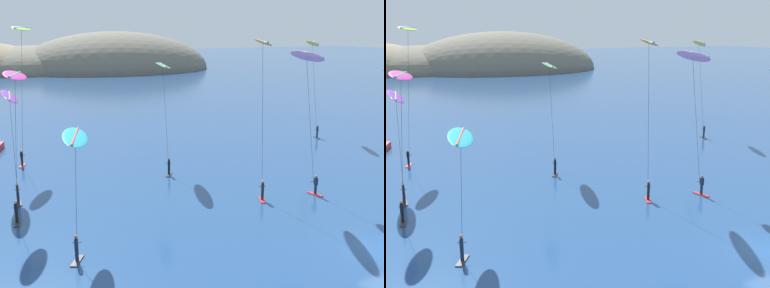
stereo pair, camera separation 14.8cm
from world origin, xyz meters
The scene contains 9 objects.
headland_island centered at (10.35, 149.96, 0.00)m, with size 119.93×61.59×26.27m.
kitesurfer_cyan centered at (-16.27, 10.99, 6.48)m, with size 3.40×6.50×7.31m.
kitesurfer_orange centered at (0.23, 13.62, 11.65)m, with size 4.43×6.36×12.82m.
kitesurfer_pink centered at (3.99, 12.43, 10.51)m, with size 2.41×5.82×11.85m.
kitesurfer_purple centered at (-17.89, 24.27, 7.54)m, with size 2.32×8.12×8.57m.
kitesurfer_lime centered at (-14.75, 34.15, 12.53)m, with size 3.75×6.34×13.89m.
kitesurfer_green centered at (-3.32, 24.75, 9.39)m, with size 3.63×7.65×10.37m.
kitesurfer_magenta centered at (-18.20, 19.24, 9.39)m, with size 3.11×6.65×10.58m.
kitesurfer_yellow centered at (21.17, 30.04, 10.80)m, with size 4.38×7.35×12.22m.
Camera 1 is at (-24.31, -17.99, 13.43)m, focal length 45.00 mm.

